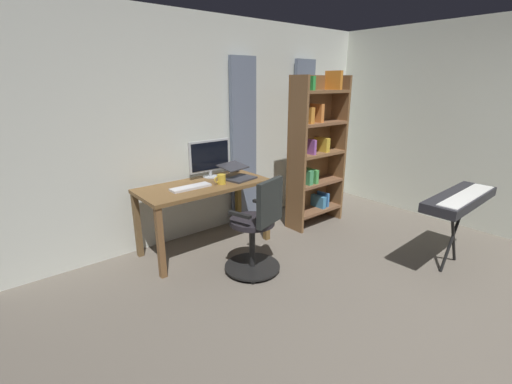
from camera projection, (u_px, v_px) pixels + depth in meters
name	position (u px, v px, depth m)	size (l,w,h in m)	color
ground_plane	(464.00, 359.00, 2.40)	(7.99, 7.99, 0.00)	#675F54
back_room_partition	(214.00, 128.00, 4.27)	(5.08, 0.10, 2.56)	silver
curtain_left_panel	(303.00, 136.00, 5.15)	(0.37, 0.06, 2.12)	slate
curtain_right_panel	(243.00, 144.00, 4.49)	(0.38, 0.06, 2.12)	slate
desk	(204.00, 193.00, 3.84)	(1.43, 0.65, 0.76)	brown
office_chair	(257.00, 229.00, 3.37)	(0.56, 0.56, 0.98)	black
computer_monitor	(210.00, 157.00, 4.02)	(0.53, 0.18, 0.43)	#B7BCC1
computer_keyboard	(191.00, 187.00, 3.65)	(0.44, 0.13, 0.02)	silver
laptop	(238.00, 174.00, 4.00)	(0.38, 0.41, 0.16)	#333338
computer_mouse	(237.00, 170.00, 4.34)	(0.06, 0.10, 0.04)	#333338
mug_tea	(221.00, 179.00, 3.80)	(0.14, 0.09, 0.11)	gold
bookshelf	(315.00, 152.00, 4.48)	(0.80, 0.30, 1.96)	brown
piano_keyboard	(460.00, 200.00, 3.41)	(1.11, 0.36, 0.79)	black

